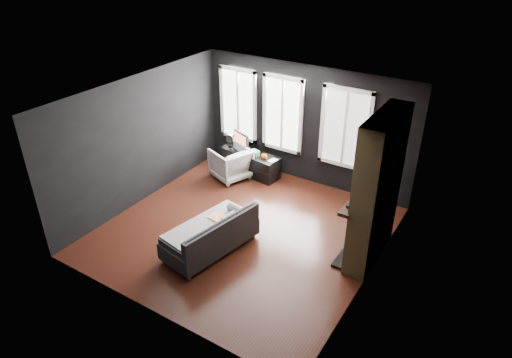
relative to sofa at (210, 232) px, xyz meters
The scene contains 18 objects.
floor 0.90m from the sofa, 76.31° to the left, with size 5.00×5.00×0.00m, color black.
ceiling 2.46m from the sofa, 76.31° to the left, with size 5.00×5.00×0.00m, color white.
wall_back 3.43m from the sofa, 86.65° to the left, with size 5.00×0.02×2.70m, color black.
wall_left 2.62m from the sofa, 161.10° to the left, with size 0.02×5.00×2.70m, color black.
wall_right 2.97m from the sofa, 16.35° to the left, with size 0.02×5.00×2.70m, color black.
windows 3.82m from the sofa, 94.53° to the left, with size 4.00×0.16×1.76m, color white, non-canonical shape.
fireplace 3.01m from the sofa, 29.15° to the left, with size 0.70×1.62×2.70m, color #93724C, non-canonical shape.
sofa is the anchor object (origin of this frame).
stripe_pillow 0.38m from the sofa, 44.70° to the left, with size 0.07×0.32×0.32m, color gray.
armchair 2.75m from the sofa, 117.15° to the left, with size 0.79×0.74×0.81m, color white.
media_console 3.06m from the sofa, 109.22° to the left, with size 1.53×0.48×0.53m, color black, non-canonical shape.
monitor 3.21m from the sofa, 113.55° to the left, with size 0.56×0.12×0.50m, color black, non-canonical shape.
desk_fan 3.37m from the sofa, 118.74° to the left, with size 0.22×0.22×0.31m, color #989898, non-canonical shape.
mug 2.86m from the sofa, 101.25° to the left, with size 0.13×0.10×0.13m, color orange.
book 2.86m from the sofa, 98.15° to the left, with size 0.15×0.02×0.20m, color gray.
storage_box 2.97m from the sofa, 106.45° to the left, with size 0.21×0.14×0.12m, color #357549.
mantel_vase 3.05m from the sofa, 39.37° to the left, with size 0.18×0.19×0.18m, color #C48126.
mantel_clock 2.55m from the sofa, 20.53° to the left, with size 0.13×0.13×0.04m, color black.
Camera 1 is at (4.07, -6.02, 5.22)m, focal length 32.00 mm.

